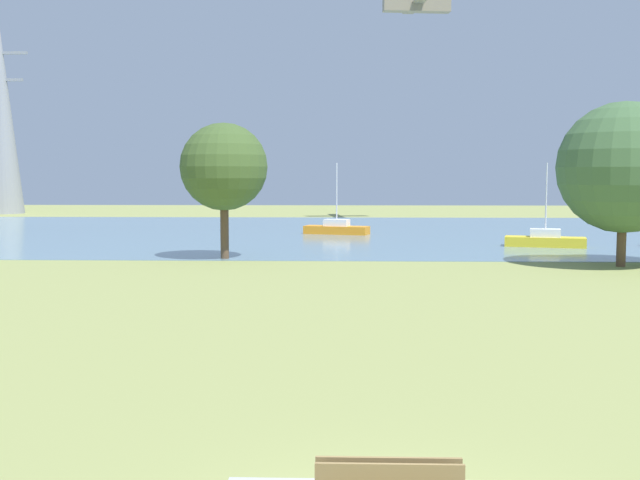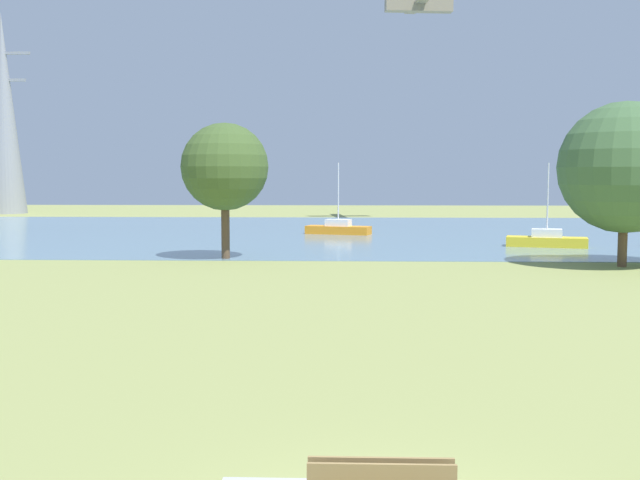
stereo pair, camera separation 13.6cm
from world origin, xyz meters
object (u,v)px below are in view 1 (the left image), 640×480
sailboat_orange (337,228)px  light_aircraft (416,6)px  sailboat_yellow (545,240)px  electricity_pylon (1,114)px  tree_east_near (224,167)px  tree_east_far (624,168)px

sailboat_orange → light_aircraft: light_aircraft is taller
sailboat_yellow → electricity_pylon: size_ratio=0.23×
sailboat_yellow → light_aircraft: bearing=101.8°
sailboat_orange → tree_east_near: 18.35m
tree_east_far → light_aircraft: (-6.64, 36.95, 15.63)m
sailboat_yellow → light_aircraft: 33.95m
tree_east_near → light_aircraft: size_ratio=0.85×
tree_east_far → electricity_pylon: electricity_pylon is taller
tree_east_far → electricity_pylon: size_ratio=0.35×
sailboat_orange → tree_east_far: size_ratio=0.67×
sailboat_orange → tree_east_far: bearing=-54.7°
tree_east_far → sailboat_orange: bearing=125.3°
light_aircraft → tree_east_near: bearing=-111.0°
sailboat_orange → tree_east_near: bearing=-108.8°
electricity_pylon → light_aircraft: size_ratio=2.68×
sailboat_yellow → tree_east_near: 20.54m
sailboat_yellow → tree_east_near: tree_east_near is taller
sailboat_yellow → electricity_pylon: (-51.44, 39.14, 10.92)m
electricity_pylon → sailboat_yellow: bearing=-37.3°
sailboat_orange → light_aircraft: 27.39m
tree_east_near → electricity_pylon: size_ratio=0.32×
tree_east_far → light_aircraft: 40.67m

